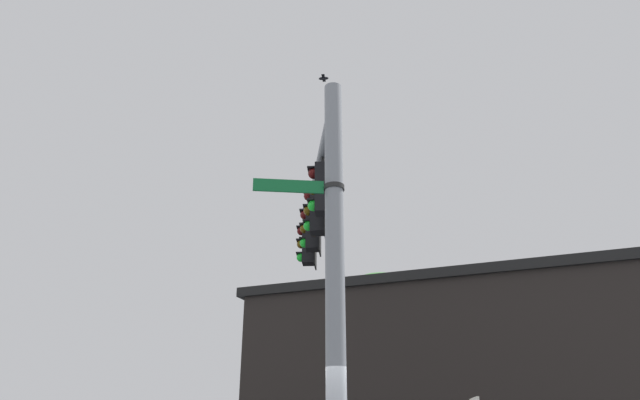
% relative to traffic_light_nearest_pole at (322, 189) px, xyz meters
% --- Properties ---
extents(signal_pole, '(0.30, 0.30, 7.34)m').
position_rel_traffic_light_nearest_pole_xyz_m(signal_pole, '(-1.68, -0.31, -2.44)').
color(signal_pole, gray).
rests_on(signal_pole, ground).
extents(mast_arm, '(5.53, 1.14, 0.20)m').
position_rel_traffic_light_nearest_pole_xyz_m(mast_arm, '(1.07, 0.16, 0.80)').
color(mast_arm, gray).
extents(traffic_light_nearest_pole, '(0.54, 0.49, 1.31)m').
position_rel_traffic_light_nearest_pole_xyz_m(traffic_light_nearest_pole, '(0.00, 0.00, 0.00)').
color(traffic_light_nearest_pole, black).
extents(traffic_light_mid_inner, '(0.54, 0.49, 1.31)m').
position_rel_traffic_light_nearest_pole_xyz_m(traffic_light_mid_inner, '(1.10, 0.19, 0.00)').
color(traffic_light_mid_inner, black).
extents(traffic_light_mid_outer, '(0.54, 0.49, 1.31)m').
position_rel_traffic_light_nearest_pole_xyz_m(traffic_light_mid_outer, '(2.21, 0.38, 0.00)').
color(traffic_light_mid_outer, black).
extents(traffic_light_arm_end, '(0.54, 0.49, 1.31)m').
position_rel_traffic_light_nearest_pole_xyz_m(traffic_light_arm_end, '(3.31, 0.57, 0.00)').
color(traffic_light_arm_end, black).
extents(street_name_sign, '(0.41, 1.49, 0.22)m').
position_rel_traffic_light_nearest_pole_xyz_m(street_name_sign, '(-1.74, 0.03, -0.76)').
color(street_name_sign, '#147238').
extents(bird_flying, '(0.37, 0.27, 0.09)m').
position_rel_traffic_light_nearest_pole_xyz_m(bird_flying, '(2.52, 0.11, 4.43)').
color(bird_flying, black).
extents(storefront_building, '(9.78, 13.54, 6.15)m').
position_rel_traffic_light_nearest_pole_xyz_m(storefront_building, '(8.78, -3.50, -3.02)').
color(storefront_building, '#282321').
rests_on(storefront_building, ground).
extents(tree_by_storefront, '(5.06, 5.06, 7.17)m').
position_rel_traffic_light_nearest_pole_xyz_m(tree_by_storefront, '(10.07, -1.45, -1.48)').
color(tree_by_storefront, '#4C3823').
rests_on(tree_by_storefront, ground).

